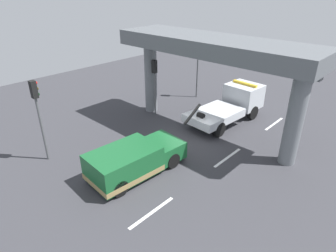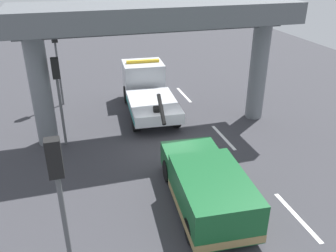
% 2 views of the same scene
% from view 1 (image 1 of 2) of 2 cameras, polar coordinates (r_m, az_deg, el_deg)
% --- Properties ---
extents(ground_plane, '(60.00, 40.00, 0.10)m').
position_cam_1_polar(ground_plane, '(18.30, 4.33, -3.16)').
color(ground_plane, '#38383D').
extents(lane_stripe_west, '(2.60, 0.16, 0.01)m').
position_cam_1_polar(lane_stripe_west, '(13.15, -3.18, -16.55)').
color(lane_stripe_west, silver).
rests_on(lane_stripe_west, ground).
extents(lane_stripe_mid, '(2.60, 0.16, 0.01)m').
position_cam_1_polar(lane_stripe_mid, '(16.96, 11.60, -6.07)').
color(lane_stripe_mid, silver).
rests_on(lane_stripe_mid, ground).
extents(lane_stripe_east, '(2.60, 0.16, 0.01)m').
position_cam_1_polar(lane_stripe_east, '(21.78, 20.08, 0.42)').
color(lane_stripe_east, silver).
rests_on(lane_stripe_east, ground).
extents(tow_truck_white, '(7.32, 2.80, 2.46)m').
position_cam_1_polar(tow_truck_white, '(21.16, 12.36, 4.26)').
color(tow_truck_white, silver).
rests_on(tow_truck_white, ground).
extents(towed_van_green, '(5.33, 2.53, 1.58)m').
position_cam_1_polar(towed_van_green, '(15.03, -6.81, -6.76)').
color(towed_van_green, '#195B2D').
rests_on(towed_van_green, ground).
extents(overpass_structure, '(3.60, 12.68, 6.10)m').
position_cam_1_polar(overpass_structure, '(17.83, 8.74, 13.71)').
color(overpass_structure, slate).
rests_on(overpass_structure, ground).
extents(traffic_light_near, '(0.39, 0.32, 4.57)m').
position_cam_1_polar(traffic_light_near, '(16.43, -24.26, 3.92)').
color(traffic_light_near, '#515456').
rests_on(traffic_light_near, ground).
extents(traffic_light_far, '(0.39, 0.32, 4.08)m').
position_cam_1_polar(traffic_light_far, '(21.00, -2.61, 9.85)').
color(traffic_light_far, '#515456').
rests_on(traffic_light_far, ground).
extents(traffic_light_mid, '(0.39, 0.32, 4.56)m').
position_cam_1_polar(traffic_light_mid, '(24.55, 5.91, 12.97)').
color(traffic_light_mid, '#515456').
rests_on(traffic_light_mid, ground).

